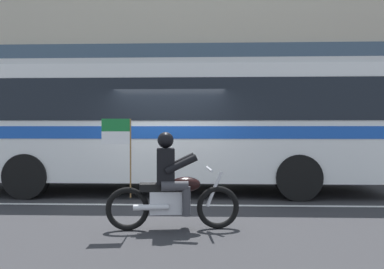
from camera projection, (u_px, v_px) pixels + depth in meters
name	position (u px, v px, depth m)	size (l,w,h in m)	color
ground_plane	(169.00, 200.00, 8.90)	(60.00, 60.00, 0.00)	#2B2B2D
sidewalk_curb	(183.00, 172.00, 13.99)	(28.00, 3.80, 0.15)	#B7B2A8
lane_center_stripe	(167.00, 205.00, 8.30)	(26.60, 0.14, 0.01)	silver
office_building_facade	(186.00, 17.00, 16.18)	(28.00, 0.89, 12.38)	#B2A893
transit_bus	(173.00, 118.00, 10.06)	(10.61, 2.63, 3.22)	white
motorcycle_with_rider	(172.00, 188.00, 6.28)	(2.19, 0.67, 1.78)	black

